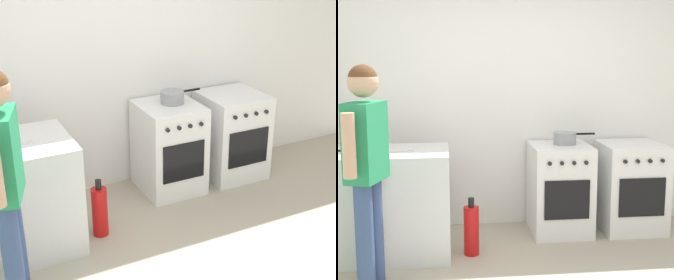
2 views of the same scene
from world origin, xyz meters
TOP-DOWN VIEW (x-y plane):
  - back_wall at (0.00, 1.95)m, footprint 6.00×0.10m
  - oven_left at (0.35, 1.58)m, footprint 0.55×0.62m
  - oven_right at (1.05, 1.58)m, footprint 0.58×0.62m
  - pot at (0.40, 1.60)m, footprint 0.40×0.22m
  - knife_carving at (-1.15, 1.12)m, footprint 0.33×0.12m
  - person at (-1.29, 0.59)m, footprint 0.30×0.55m
  - fire_extinguisher at (-0.52, 1.10)m, footprint 0.13×0.13m

SIDE VIEW (x-z plane):
  - fire_extinguisher at x=-0.52m, z-range -0.03..0.47m
  - oven_left at x=0.35m, z-range 0.00..0.85m
  - oven_right at x=1.05m, z-range 0.00..0.85m
  - knife_carving at x=-1.15m, z-range 0.90..0.91m
  - pot at x=0.40m, z-range 0.85..0.96m
  - person at x=-1.29m, z-range 0.16..1.78m
  - back_wall at x=0.00m, z-range 0.00..2.60m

